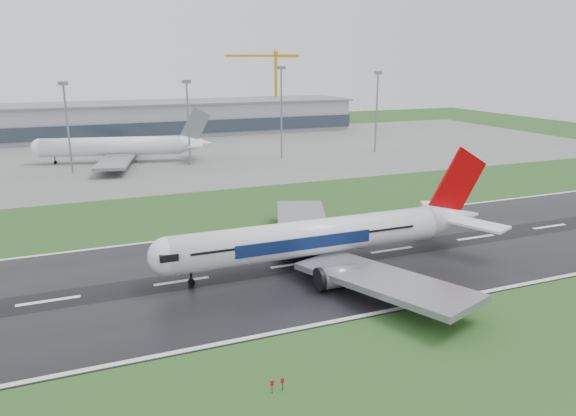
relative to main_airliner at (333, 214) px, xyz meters
name	(u,v)px	position (x,y,z in m)	size (l,w,h in m)	color
ground	(182,282)	(-26.06, 2.51, -9.37)	(520.00, 520.00, 0.00)	#234A1B
runway	(182,281)	(-26.06, 2.51, -9.32)	(400.00, 45.00, 0.10)	black
apron	(116,158)	(-26.06, 127.51, -9.33)	(400.00, 130.00, 0.08)	slate
terminal	(104,121)	(-26.06, 187.51, -1.87)	(240.00, 36.00, 15.00)	#93959D
main_airliner	(333,214)	(0.00, 0.00, 0.00)	(62.83, 59.84, 18.55)	white
parked_airliner	(119,136)	(-25.33, 116.84, -0.10)	(62.75, 58.42, 18.39)	white
tower_crane	(276,88)	(65.94, 202.51, 10.87)	(40.68, 2.22, 40.48)	gold
runway_sign	(443,313)	(5.75, -23.52, -8.85)	(2.30, 0.26, 1.04)	black
floodmast_2	(68,130)	(-41.53, 102.51, 4.39)	(0.64, 0.64, 27.54)	gray
floodmast_3	(188,125)	(-3.53, 102.51, 4.40)	(0.64, 0.64, 27.56)	gray
floodmast_4	(281,115)	(30.31, 102.51, 6.57)	(0.64, 0.64, 31.89)	gray
floodmast_5	(376,114)	(69.91, 102.51, 5.57)	(0.64, 0.64, 29.89)	gray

